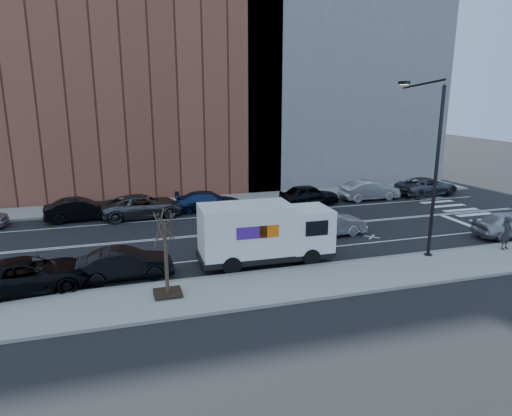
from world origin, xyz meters
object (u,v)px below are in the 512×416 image
pedestrian (507,233)px  driving_sedan (328,223)px  far_parked_b (81,209)px  near_parked_front (512,225)px  fedex_van (265,232)px

pedestrian → driving_sedan: bearing=131.3°
far_parked_b → driving_sedan: driving_sedan is taller
driving_sedan → near_parked_front: size_ratio=1.01×
driving_sedan → near_parked_front: bearing=-112.0°
near_parked_front → pedestrian: size_ratio=2.56×
driving_sedan → pedestrian: pedestrian is taller
fedex_van → far_parked_b: bearing=131.2°
far_parked_b → pedestrian: pedestrian is taller
fedex_van → pedestrian: bearing=-8.3°
far_parked_b → near_parked_front: size_ratio=1.00×
near_parked_front → pedestrian: 3.16m
pedestrian → fedex_van: bearing=155.9°
far_parked_b → pedestrian: 26.97m
driving_sedan → near_parked_front: (10.71, -3.55, 0.02)m
driving_sedan → pedestrian: 9.94m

